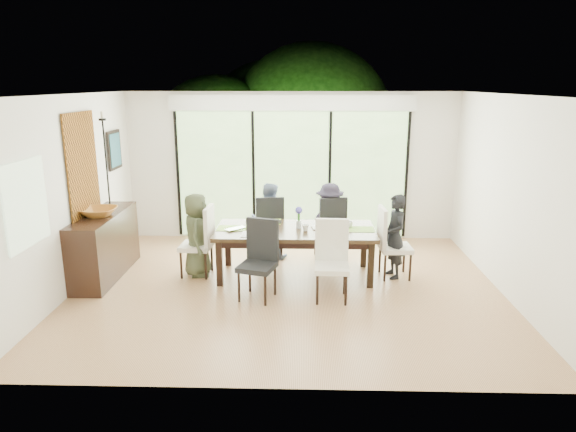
{
  "coord_description": "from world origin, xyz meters",
  "views": [
    {
      "loc": [
        0.21,
        -6.84,
        2.85
      ],
      "look_at": [
        0.0,
        0.25,
        1.0
      ],
      "focal_mm": 32.0,
      "sensor_mm": 36.0,
      "label": 1
    }
  ],
  "objects_px": {
    "vase": "(299,224)",
    "table_top": "(295,231)",
    "cup_c": "(349,224)",
    "bowl": "(99,212)",
    "chair_far_left": "(269,226)",
    "sideboard": "(105,245)",
    "person_right_end": "(395,236)",
    "person_far_right": "(329,221)",
    "laptop": "(238,229)",
    "chair_left_end": "(196,241)",
    "chair_near_right": "(332,261)",
    "chair_far_right": "(329,226)",
    "cup_a": "(249,223)",
    "chair_right_end": "(396,242)",
    "chair_near_left": "(257,261)",
    "person_left_end": "(197,235)",
    "person_far_left": "(269,221)",
    "cup_b": "(305,228)"
  },
  "relations": [
    {
      "from": "cup_c",
      "to": "bowl",
      "type": "xyz_separation_m",
      "value": [
        -3.66,
        -0.29,
        0.24
      ]
    },
    {
      "from": "vase",
      "to": "cup_a",
      "type": "relative_size",
      "value": 0.97
    },
    {
      "from": "vase",
      "to": "table_top",
      "type": "bearing_deg",
      "value": -135.0
    },
    {
      "from": "chair_near_right",
      "to": "chair_far_right",
      "type": "bearing_deg",
      "value": 90.02
    },
    {
      "from": "chair_near_right",
      "to": "cup_b",
      "type": "xyz_separation_m",
      "value": [
        -0.35,
        0.77,
        0.24
      ]
    },
    {
      "from": "chair_near_right",
      "to": "person_far_left",
      "type": "height_order",
      "value": "person_far_left"
    },
    {
      "from": "chair_far_right",
      "to": "person_left_end",
      "type": "height_order",
      "value": "person_left_end"
    },
    {
      "from": "chair_far_left",
      "to": "person_far_left",
      "type": "bearing_deg",
      "value": 81.18
    },
    {
      "from": "table_top",
      "to": "person_far_left",
      "type": "bearing_deg",
      "value": 118.47
    },
    {
      "from": "chair_right_end",
      "to": "sideboard",
      "type": "height_order",
      "value": "chair_right_end"
    },
    {
      "from": "vase",
      "to": "cup_b",
      "type": "xyz_separation_m",
      "value": [
        0.1,
        -0.15,
        -0.01
      ]
    },
    {
      "from": "chair_right_end",
      "to": "person_right_end",
      "type": "height_order",
      "value": "person_right_end"
    },
    {
      "from": "chair_right_end",
      "to": "chair_near_left",
      "type": "distance_m",
      "value": 2.18
    },
    {
      "from": "person_right_end",
      "to": "cup_c",
      "type": "height_order",
      "value": "person_right_end"
    },
    {
      "from": "chair_near_left",
      "to": "cup_c",
      "type": "bearing_deg",
      "value": 53.6
    },
    {
      "from": "chair_near_right",
      "to": "cup_c",
      "type": "height_order",
      "value": "chair_near_right"
    },
    {
      "from": "chair_far_right",
      "to": "sideboard",
      "type": "bearing_deg",
      "value": 2.52
    },
    {
      "from": "chair_right_end",
      "to": "chair_far_right",
      "type": "xyz_separation_m",
      "value": [
        -0.95,
        0.85,
        0.0
      ]
    },
    {
      "from": "chair_far_left",
      "to": "sideboard",
      "type": "distance_m",
      "value": 2.59
    },
    {
      "from": "table_top",
      "to": "person_right_end",
      "type": "bearing_deg",
      "value": 0.0
    },
    {
      "from": "cup_c",
      "to": "laptop",
      "type": "bearing_deg",
      "value": -173.09
    },
    {
      "from": "laptop",
      "to": "chair_left_end",
      "type": "bearing_deg",
      "value": 128.81
    },
    {
      "from": "chair_near_right",
      "to": "cup_a",
      "type": "relative_size",
      "value": 8.87
    },
    {
      "from": "chair_far_right",
      "to": "person_left_end",
      "type": "distance_m",
      "value": 2.2
    },
    {
      "from": "chair_far_left",
      "to": "bowl",
      "type": "bearing_deg",
      "value": 14.45
    },
    {
      "from": "person_right_end",
      "to": "cup_a",
      "type": "xyz_separation_m",
      "value": [
        -2.18,
        0.15,
        0.15
      ]
    },
    {
      "from": "cup_b",
      "to": "cup_c",
      "type": "height_order",
      "value": "cup_c"
    },
    {
      "from": "table_top",
      "to": "cup_a",
      "type": "distance_m",
      "value": 0.72
    },
    {
      "from": "person_far_right",
      "to": "laptop",
      "type": "xyz_separation_m",
      "value": [
        -1.4,
        -0.93,
        0.12
      ]
    },
    {
      "from": "person_far_left",
      "to": "vase",
      "type": "height_order",
      "value": "person_far_left"
    },
    {
      "from": "table_top",
      "to": "chair_left_end",
      "type": "relative_size",
      "value": 2.18
    },
    {
      "from": "cup_a",
      "to": "bowl",
      "type": "relative_size",
      "value": 0.24
    },
    {
      "from": "chair_far_right",
      "to": "sideboard",
      "type": "relative_size",
      "value": 0.63
    },
    {
      "from": "chair_left_end",
      "to": "vase",
      "type": "bearing_deg",
      "value": 95.79
    },
    {
      "from": "table_top",
      "to": "chair_far_right",
      "type": "height_order",
      "value": "chair_far_right"
    },
    {
      "from": "cup_c",
      "to": "bowl",
      "type": "bearing_deg",
      "value": -175.51
    },
    {
      "from": "table_top",
      "to": "person_left_end",
      "type": "distance_m",
      "value": 1.48
    },
    {
      "from": "person_right_end",
      "to": "person_far_right",
      "type": "xyz_separation_m",
      "value": [
        -0.93,
        0.83,
        0.0
      ]
    },
    {
      "from": "cup_a",
      "to": "chair_left_end",
      "type": "bearing_deg",
      "value": -169.38
    },
    {
      "from": "laptop",
      "to": "cup_c",
      "type": "distance_m",
      "value": 1.66
    },
    {
      "from": "bowl",
      "to": "person_right_end",
      "type": "bearing_deg",
      "value": 2.47
    },
    {
      "from": "chair_near_right",
      "to": "person_far_right",
      "type": "relative_size",
      "value": 0.85
    },
    {
      "from": "vase",
      "to": "sideboard",
      "type": "distance_m",
      "value": 2.93
    },
    {
      "from": "person_right_end",
      "to": "vase",
      "type": "relative_size",
      "value": 10.75
    },
    {
      "from": "chair_near_left",
      "to": "person_far_right",
      "type": "bearing_deg",
      "value": 75.17
    },
    {
      "from": "chair_right_end",
      "to": "sideboard",
      "type": "distance_m",
      "value": 4.36
    },
    {
      "from": "laptop",
      "to": "vase",
      "type": "bearing_deg",
      "value": -32.98
    },
    {
      "from": "chair_near_left",
      "to": "person_far_right",
      "type": "distance_m",
      "value": 2.0
    },
    {
      "from": "chair_left_end",
      "to": "chair_near_right",
      "type": "distance_m",
      "value": 2.18
    },
    {
      "from": "table_top",
      "to": "chair_far_left",
      "type": "xyz_separation_m",
      "value": [
        -0.45,
        0.85,
        -0.17
      ]
    }
  ]
}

